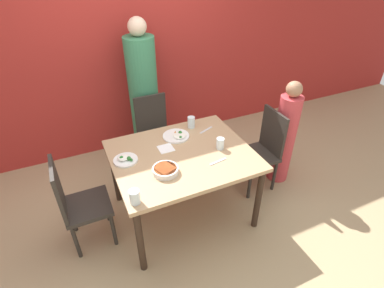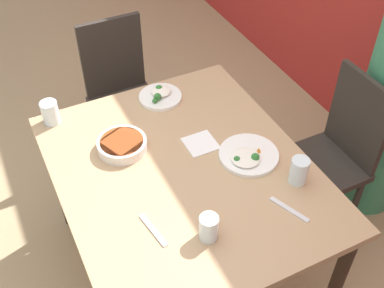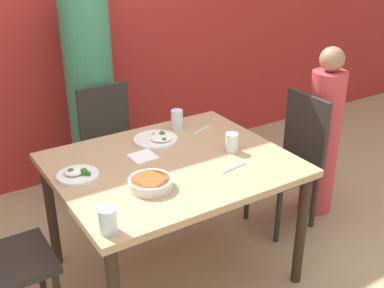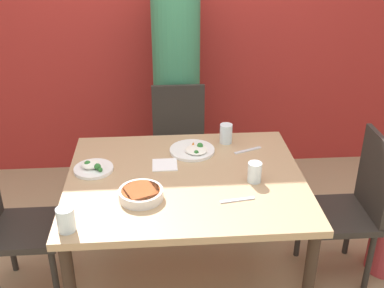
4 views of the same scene
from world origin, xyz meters
name	(u,v)px [view 1 (image 1 of 4)]	position (x,y,z in m)	size (l,w,h in m)	color
ground_plane	(183,211)	(0.00, 0.00, 0.00)	(10.00, 10.00, 0.00)	tan
wall_back	(131,46)	(0.00, 1.56, 1.35)	(10.00, 0.06, 2.70)	#A82823
dining_table	(182,161)	(0.00, 0.00, 0.68)	(1.28, 1.06, 0.76)	tan
chair_adult_spot	(155,133)	(0.01, 0.87, 0.50)	(0.40, 0.40, 0.94)	#2D2823
chair_child_spot	(262,149)	(0.98, 0.06, 0.50)	(0.40, 0.40, 0.94)	#2D2823
chair_empty_left	(77,203)	(-0.98, 0.05, 0.50)	(0.40, 0.40, 0.94)	#2D2823
person_adult	(144,98)	(0.01, 1.22, 0.81)	(0.35, 0.35, 1.75)	#387F56
person_child	(284,137)	(1.27, 0.06, 0.58)	(0.24, 0.24, 1.24)	#C63D42
bowl_curry	(165,170)	(-0.24, -0.19, 0.79)	(0.22, 0.22, 0.05)	silver
plate_rice_adult	(177,136)	(0.06, 0.29, 0.78)	(0.27, 0.27, 0.05)	white
plate_rice_child	(125,159)	(-0.51, 0.11, 0.78)	(0.22, 0.22, 0.06)	white
glass_water_tall	(191,122)	(0.27, 0.40, 0.83)	(0.08, 0.08, 0.12)	silver
glass_water_short	(135,197)	(-0.57, -0.43, 0.82)	(0.08, 0.08, 0.12)	silver
glass_water_center	(220,144)	(0.36, -0.07, 0.82)	(0.07, 0.07, 0.11)	silver
napkin_folded	(166,148)	(-0.11, 0.14, 0.77)	(0.14, 0.14, 0.01)	white
fork_steel	(218,162)	(0.24, -0.25, 0.77)	(0.18, 0.05, 0.01)	silver
spoon_steel	(206,130)	(0.39, 0.28, 0.77)	(0.17, 0.09, 0.01)	silver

